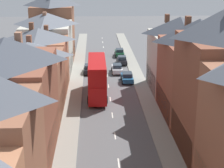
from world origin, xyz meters
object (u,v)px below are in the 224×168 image
Objects in this scene: car_near_silver at (117,68)px; car_near_blue at (120,52)px; car_mid_white at (127,77)px; double_decker_bus_lead at (97,77)px; car_parked_left_a at (122,60)px; car_parked_left_b at (89,69)px.

car_near_blue is at bearing 84.17° from car_near_silver.
car_mid_white is at bearing -90.00° from car_near_blue.
car_parked_left_a is (4.91, 18.44, -2.01)m from double_decker_bus_lead.
car_parked_left_a is at bearing -90.00° from car_near_blue.
double_decker_bus_lead is at bearing -106.38° from car_near_silver.
double_decker_bus_lead reaches higher than car_near_blue.
car_near_silver reaches higher than car_mid_white.
car_near_silver is at bearing 103.18° from car_mid_white.
double_decker_bus_lead is 25.57m from car_near_blue.
double_decker_bus_lead is at bearing -104.91° from car_parked_left_a.
car_mid_white is (6.20, -5.55, 0.01)m from car_parked_left_b.
car_parked_left_b is at bearing 179.97° from car_near_silver.
car_near_silver is 4.90m from car_parked_left_b.
car_parked_left_a is at bearing 78.07° from car_near_silver.
car_mid_white is (0.00, -11.70, -0.00)m from car_parked_left_a.
car_parked_left_b is (-6.20, -6.15, -0.01)m from car_parked_left_a.
car_parked_left_b is at bearing -115.97° from car_near_blue.
car_near_blue reaches higher than car_parked_left_a.
car_mid_white is at bearing -90.00° from car_parked_left_a.
car_near_silver is 6.29m from car_parked_left_a.
double_decker_bus_lead is 2.49× the size of car_near_silver.
car_parked_left_b is (-6.20, -12.73, -0.02)m from car_near_blue.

